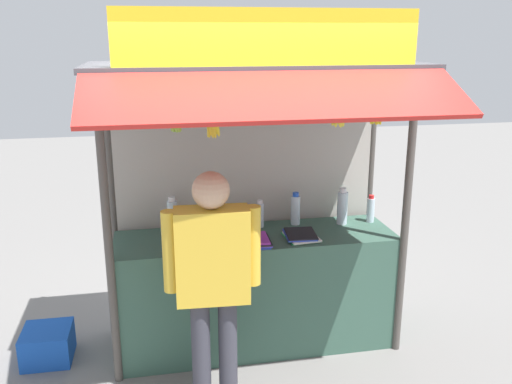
{
  "coord_description": "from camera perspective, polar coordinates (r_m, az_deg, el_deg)",
  "views": [
    {
      "loc": [
        -0.77,
        -3.91,
        2.43
      ],
      "look_at": [
        0.0,
        0.0,
        1.28
      ],
      "focal_mm": 38.51,
      "sensor_mm": 36.0,
      "label": 1
    }
  ],
  "objects": [
    {
      "name": "ground_plane",
      "position": [
        4.67,
        0.0,
        -15.26
      ],
      "size": [
        20.0,
        20.0,
        0.0
      ],
      "primitive_type": "plane",
      "color": "slate"
    },
    {
      "name": "water_bottle_far_right",
      "position": [
        4.63,
        11.82,
        -1.77
      ],
      "size": [
        0.06,
        0.06,
        0.23
      ],
      "color": "silver",
      "rests_on": "stall_counter"
    },
    {
      "name": "plastic_crate",
      "position": [
        4.68,
        -20.82,
        -14.58
      ],
      "size": [
        0.37,
        0.37,
        0.25
      ],
      "primitive_type": "cube",
      "rotation": [
        0.0,
        0.0,
        -0.02
      ],
      "color": "#194CB2",
      "rests_on": "ground"
    },
    {
      "name": "stall_structure",
      "position": [
        4.15,
        -0.19,
        3.89
      ],
      "size": [
        2.36,
        1.44,
        2.59
      ],
      "color": "#4C4742",
      "rests_on": "ground"
    },
    {
      "name": "water_bottle_far_left",
      "position": [
        4.48,
        4.12,
        -1.81
      ],
      "size": [
        0.08,
        0.08,
        0.27
      ],
      "color": "silver",
      "rests_on": "stall_counter"
    },
    {
      "name": "vendor_person",
      "position": [
        3.53,
        -4.52,
        -8.19
      ],
      "size": [
        0.62,
        0.23,
        1.63
      ],
      "rotation": [
        0.0,
        0.0,
        -0.06
      ],
      "color": "#383842",
      "rests_on": "ground"
    },
    {
      "name": "banana_bunch_rightmost",
      "position": [
        3.76,
        8.6,
        7.94
      ],
      "size": [
        0.12,
        0.11,
        0.28
      ],
      "color": "#332D23"
    },
    {
      "name": "banana_bunch_inner_right",
      "position": [
        3.57,
        -4.53,
        7.01
      ],
      "size": [
        0.1,
        0.1,
        0.32
      ],
      "color": "#332D23"
    },
    {
      "name": "stall_counter",
      "position": [
        4.45,
        0.0,
        -10.14
      ],
      "size": [
        2.16,
        0.63,
        0.93
      ],
      "primitive_type": "cube",
      "color": "#385B4C",
      "rests_on": "ground"
    },
    {
      "name": "magazine_stack_mid_left",
      "position": [
        4.09,
        0.07,
        -5.07
      ],
      "size": [
        0.21,
        0.28,
        0.05
      ],
      "color": "blue",
      "rests_on": "stall_counter"
    },
    {
      "name": "water_bottle_left",
      "position": [
        4.41,
        0.41,
        -2.34
      ],
      "size": [
        0.06,
        0.06,
        0.22
      ],
      "color": "silver",
      "rests_on": "stall_counter"
    },
    {
      "name": "banana_bunch_inner_left",
      "position": [
        3.55,
        -8.28,
        7.22
      ],
      "size": [
        0.09,
        0.09,
        0.28
      ],
      "color": "#332D23"
    },
    {
      "name": "magazine_stack_back_left",
      "position": [
        4.21,
        4.67,
        -4.53
      ],
      "size": [
        0.26,
        0.3,
        0.04
      ],
      "color": "green",
      "rests_on": "stall_counter"
    },
    {
      "name": "water_bottle_front_left",
      "position": [
        4.35,
        -8.68,
        -2.44
      ],
      "size": [
        0.08,
        0.08,
        0.29
      ],
      "color": "silver",
      "rests_on": "stall_counter"
    },
    {
      "name": "banana_bunch_leftmost",
      "position": [
        3.85,
        12.37,
        8.07
      ],
      "size": [
        0.1,
        0.11,
        0.27
      ],
      "color": "#332D23"
    },
    {
      "name": "water_bottle_front_right",
      "position": [
        4.36,
        -4.49,
        -2.64
      ],
      "size": [
        0.06,
        0.06,
        0.22
      ],
      "color": "silver",
      "rests_on": "stall_counter"
    },
    {
      "name": "water_bottle_mid_right",
      "position": [
        4.53,
        8.96,
        -1.56
      ],
      "size": [
        0.09,
        0.09,
        0.3
      ],
      "color": "silver",
      "rests_on": "stall_counter"
    }
  ]
}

